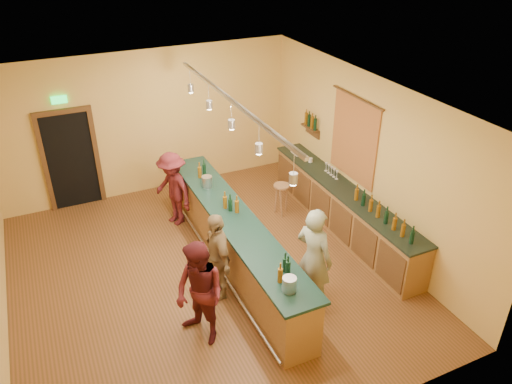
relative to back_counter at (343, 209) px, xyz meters
name	(u,v)px	position (x,y,z in m)	size (l,w,h in m)	color
floor	(206,273)	(-2.97, -0.18, -0.49)	(7.00, 7.00, 0.00)	brown
ceiling	(195,101)	(-2.97, -0.18, 2.71)	(6.50, 7.00, 0.02)	silver
wall_back	(148,124)	(-2.97, 3.32, 1.11)	(6.50, 0.02, 3.20)	#DBB952
wall_front	(310,342)	(-2.97, -3.68, 1.11)	(6.50, 0.02, 3.20)	#DBB952
wall_right	(366,159)	(0.28, -0.18, 1.11)	(0.02, 7.00, 3.20)	#DBB952
doorway	(71,158)	(-4.67, 3.30, 0.64)	(1.15, 0.09, 2.48)	black
tapestry	(354,139)	(0.26, 0.22, 1.36)	(0.03, 1.40, 1.60)	maroon
bottle_shelf	(311,123)	(0.20, 1.72, 1.18)	(0.17, 0.55, 0.54)	#492315
back_counter	(343,209)	(0.00, 0.00, 0.00)	(0.60, 4.55, 1.27)	brown
tasting_bar	(234,238)	(-2.41, -0.18, 0.12)	(0.73, 5.10, 1.38)	brown
pendant_track	(231,110)	(-2.41, -0.18, 2.50)	(0.11, 4.60, 0.50)	silver
bartender	(314,258)	(-1.65, -1.61, 0.41)	(0.65, 0.43, 1.79)	gray
customer_a	(200,294)	(-3.53, -1.59, 0.35)	(0.82, 0.64, 1.68)	#59191E
customer_b	(217,256)	(-2.96, -0.78, 0.30)	(0.92, 0.38, 1.57)	#997A51
customer_c	(173,189)	(-2.96, 1.69, 0.30)	(1.01, 0.58, 1.56)	#59191E
bar_stool	(282,191)	(-0.82, 1.07, 0.06)	(0.34, 0.34, 0.69)	#8D6340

